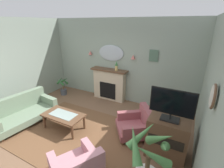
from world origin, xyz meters
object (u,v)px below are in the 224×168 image
coffee_table (63,116)px  potted_plant_small_fern (63,87)px  armchair_in_corner (77,167)px  armchair_near_fireplace (137,124)px  framed_picture (154,56)px  tv_flatscreen (172,104)px  wall_sconce_left (90,53)px  wall_clock (213,96)px  wall_mirror (111,53)px  fireplace (109,85)px  mantel_vase_right (116,66)px  wall_sconce_right (133,57)px  potted_plant_tall_palm (148,162)px  tv_cabinet (167,137)px  floral_couch (22,111)px

coffee_table → potted_plant_small_fern: 2.31m
armchair_in_corner → potted_plant_small_fern: size_ratio=1.51×
armchair_near_fireplace → potted_plant_small_fern: bearing=164.2°
armchair_near_fireplace → framed_picture: bearing=94.5°
tv_flatscreen → armchair_near_fireplace: bearing=154.1°
wall_sconce_left → wall_clock: bearing=-37.1°
wall_mirror → coffee_table: wall_mirror is taller
coffee_table → fireplace: bearing=84.9°
mantel_vase_right → wall_sconce_right: bearing=12.3°
potted_plant_tall_palm → wall_mirror: bearing=127.4°
tv_cabinet → potted_plant_small_fern: bearing=162.5°
floral_couch → mantel_vase_right: bearing=53.5°
armchair_in_corner → tv_cabinet: 1.90m
wall_sconce_right → wall_clock: wall_clock is taller
coffee_table → tv_cabinet: size_ratio=1.22×
coffee_table → tv_cabinet: (2.60, 0.33, 0.07)m
wall_sconce_left → wall_clock: 4.73m
framed_picture → armchair_in_corner: framed_picture is taller
coffee_table → armchair_near_fireplace: 1.95m
wall_mirror → wall_sconce_left: (-0.85, -0.05, -0.05)m
framed_picture → armchair_near_fireplace: (0.13, -1.65, -1.44)m
wall_sconce_left → coffee_table: size_ratio=0.13×
wall_sconce_right → wall_clock: bearing=-54.0°
armchair_near_fireplace → wall_sconce_left: bearing=147.3°
armchair_in_corner → potted_plant_small_fern: potted_plant_small_fern is taller
potted_plant_small_fern → fireplace: bearing=16.3°
wall_sconce_right → tv_flatscreen: wall_sconce_right is taller
wall_mirror → floral_couch: bearing=-120.0°
coffee_table → floral_couch: 1.35m
armchair_in_corner → potted_plant_tall_palm: potted_plant_tall_palm is taller
wall_mirror → armchair_near_fireplace: bearing=-45.2°
wall_mirror → tv_flatscreen: size_ratio=1.14×
mantel_vase_right → tv_flatscreen: bearing=-41.2°
mantel_vase_right → floral_couch: (-1.81, -2.45, -1.01)m
wall_sconce_left → coffee_table: bearing=-74.0°
framed_picture → armchair_near_fireplace: framed_picture is taller
wall_mirror → potted_plant_small_fern: wall_mirror is taller
wall_sconce_right → floral_couch: 3.74m
armchair_in_corner → potted_plant_tall_palm: 1.26m
wall_mirror → wall_sconce_right: 0.85m
fireplace → wall_mirror: (0.00, 0.14, 1.14)m
framed_picture → tv_flatscreen: (0.91, -2.03, -0.50)m
wall_sconce_right → framed_picture: framed_picture is taller
tv_cabinet → potted_plant_tall_palm: bearing=-98.4°
fireplace → armchair_near_fireplace: bearing=-42.6°
wall_sconce_right → armchair_in_corner: bearing=-85.4°
coffee_table → armchair_near_fireplace: size_ratio=0.97×
wall_sconce_left → framed_picture: 2.35m
armchair_in_corner → wall_sconce_left: bearing=120.6°
tv_flatscreen → floral_couch: bearing=-171.3°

